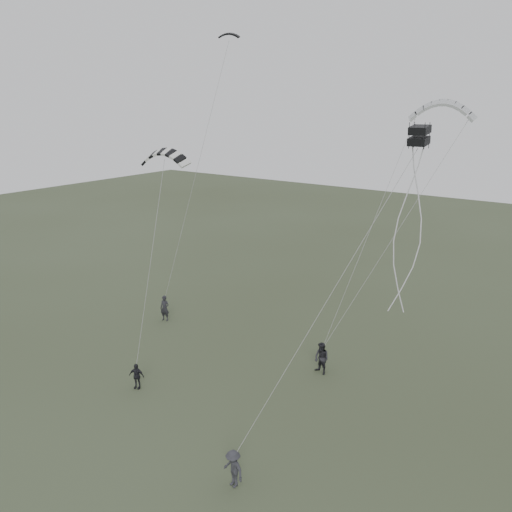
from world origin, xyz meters
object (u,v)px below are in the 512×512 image
Objects in this scene: kite_pale_large at (443,103)px; kite_box at (419,135)px; flyer_far at (233,469)px; flyer_right at (322,358)px; kite_dark_small at (229,34)px; kite_striped at (164,152)px; flyer_left at (165,308)px; flyer_center at (137,376)px.

kite_pale_large is 10.51m from kite_box.
kite_box is (3.97, 7.48, 13.03)m from flyer_far.
kite_dark_small reaches higher than flyer_right.
kite_box reaches higher than kite_striped.
flyer_left is 2.52× the size of kite_box.
flyer_center is at bearing -77.31° from kite_striped.
flyer_far is at bearing -80.04° from kite_dark_small.
kite_dark_small is at bearing 34.10° from flyer_left.
kite_striped reaches higher than flyer_left.
kite_box is at bearing -12.85° from kite_striped.
flyer_center is 23.41m from kite_pale_large.
flyer_left is 17.41m from flyer_far.
flyer_center is (-7.59, -7.27, -0.22)m from flyer_right.
kite_pale_large is at bearing 9.55° from flyer_left.
kite_pale_large is (1.96, 17.71, 14.33)m from flyer_far.
kite_box is (15.14, -0.56, 1.46)m from kite_striped.
flyer_right is 2.56× the size of kite_box.
flyer_far is (8.90, -2.80, 0.09)m from flyer_center.
flyer_center is at bearing -70.23° from flyer_left.
flyer_left is 22.75m from kite_pale_large.
flyer_right is 1.15× the size of flyer_far.
kite_pale_large is at bearing 25.66° from kite_striped.
flyer_center is at bearing -136.86° from kite_pale_large.
kite_dark_small is at bearing 157.40° from kite_box.
flyer_left is 19.12m from kite_dark_small.
kite_striped reaches higher than flyer_far.
flyer_far is at bearing -51.31° from flyer_left.
kite_striped is at bearing -154.42° from kite_pale_large.
kite_box reaches higher than flyer_center.
kite_box reaches higher than flyer_left.
kite_dark_small is 0.37× the size of kite_pale_large.
kite_dark_small is (3.26, 3.83, 18.45)m from flyer_left.
flyer_right is 10.52m from flyer_center.
kite_pale_large is at bearing 82.34° from flyer_right.
kite_box is (18.10, -2.71, 12.92)m from flyer_left.
flyer_far is at bearing -67.15° from flyer_right.
kite_pale_large is at bearing 96.21° from flyer_far.
kite_striped is 4.11× the size of kite_box.
flyer_left is 0.98× the size of flyer_right.
flyer_center is at bearing 175.06° from flyer_far.
flyer_center is 1.09× the size of kite_dark_small.
kite_striped reaches higher than flyer_right.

